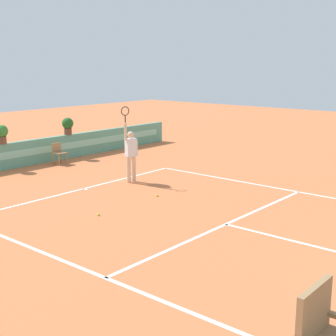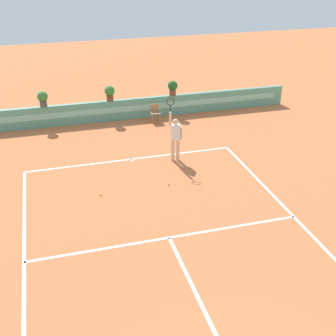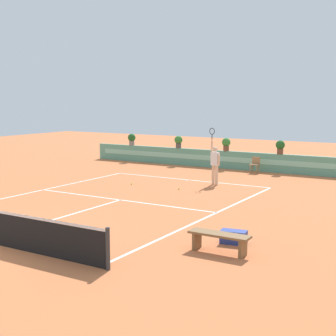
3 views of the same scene
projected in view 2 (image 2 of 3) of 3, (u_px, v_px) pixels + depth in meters
ground_plane at (173, 246)px, 12.80m from camera, size 60.00×60.00×0.00m
court_lines at (166, 232)px, 13.41m from camera, size 8.32×11.94×0.01m
back_wall_barrier at (112, 111)px, 21.47m from camera, size 18.00×0.21×1.00m
ball_kid_chair at (155, 112)px, 21.33m from camera, size 0.44×0.44×0.85m
tennis_player at (175, 136)px, 17.30m from camera, size 0.60×0.31×2.58m
tennis_ball_near_baseline at (101, 194)px, 15.31m from camera, size 0.07×0.07×0.07m
tennis_ball_mid_court at (169, 184)px, 15.96m from camera, size 0.07×0.07×0.07m
potted_plant_left at (43, 98)px, 20.29m from camera, size 0.48×0.48×0.72m
potted_plant_centre at (110, 92)px, 21.04m from camera, size 0.48×0.48×0.72m
potted_plant_right at (173, 87)px, 21.79m from camera, size 0.48×0.48×0.72m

